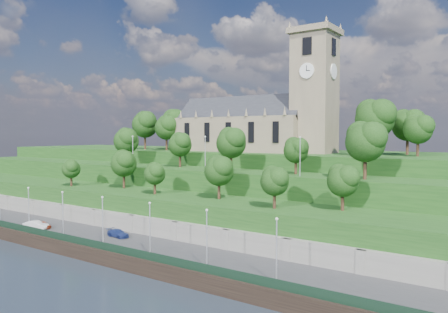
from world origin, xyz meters
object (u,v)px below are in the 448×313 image
Objects in this scene: church at (260,119)px; car_middle at (36,225)px; car_left at (42,225)px; car_right at (118,233)px.

church is 8.38× the size of car_middle.
church is 50.96m from car_left.
car_middle is (-0.35, -1.05, 0.11)m from car_left.
car_right is at bearing -97.34° from church.
car_left reaches higher than car_right.
car_left is 0.87× the size of car_right.
car_left is at bearing -117.11° from church.
car_middle is 17.30m from car_right.
church is 43.67m from car_right.
car_middle is 1.05× the size of car_right.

